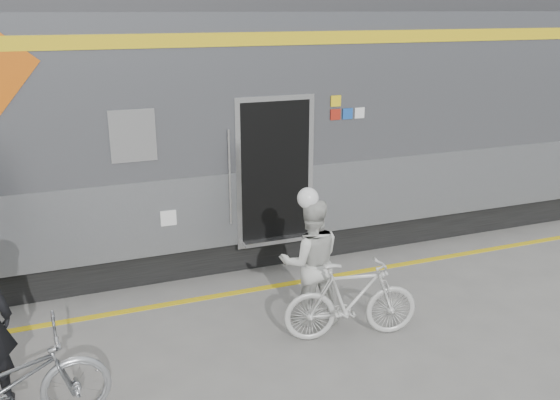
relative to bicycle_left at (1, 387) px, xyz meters
name	(u,v)px	position (x,y,z in m)	size (l,w,h in m)	color
ground	(267,383)	(2.56, -0.13, -0.52)	(90.00, 90.00, 0.00)	slate
train	(108,130)	(1.48, 4.07, 1.54)	(24.00, 3.17, 4.10)	black
safety_strip	(215,296)	(2.56, 2.02, -0.51)	(24.00, 0.12, 0.01)	yellow
bicycle_left	(1,387)	(0.00, 0.00, 0.00)	(0.69, 1.97, 1.03)	#AAADB2
woman	(311,262)	(3.54, 0.95, 0.30)	(0.80, 0.62, 1.64)	beige
bicycle_right	(351,300)	(3.84, 0.40, -0.02)	(0.47, 1.66, 0.99)	beige
helmet_woman	(312,189)	(3.54, 0.95, 1.26)	(0.26, 0.26, 0.26)	white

